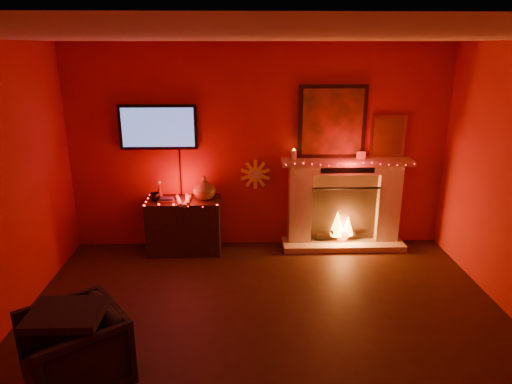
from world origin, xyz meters
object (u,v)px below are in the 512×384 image
tv (158,127)px  sunburst_clock (255,174)px  console_table (185,222)px  fireplace (344,195)px  armchair (74,351)px

tv → sunburst_clock: (1.25, 0.03, -0.65)m
tv → sunburst_clock: bearing=1.2°
console_table → fireplace: bearing=3.4°
fireplace → sunburst_clock: size_ratio=5.45×
sunburst_clock → console_table: sunburst_clock is taller
fireplace → sunburst_clock: 1.23m
fireplace → console_table: fireplace is taller
fireplace → tv: 2.61m
armchair → tv: bearing=138.8°
sunburst_clock → armchair: size_ratio=0.54×
armchair → fireplace: bearing=99.3°
fireplace → armchair: fireplace is taller
sunburst_clock → console_table: (-0.94, -0.22, -0.59)m
tv → sunburst_clock: 1.41m
sunburst_clock → armchair: (-1.52, -2.80, -0.66)m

